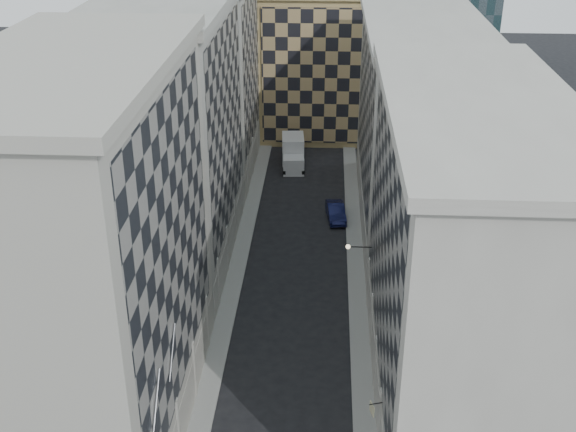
% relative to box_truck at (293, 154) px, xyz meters
% --- Properties ---
extents(sidewalk_west, '(1.50, 100.00, 0.15)m').
position_rel_box_truck_xyz_m(sidewalk_west, '(-3.75, -24.93, -1.40)').
color(sidewalk_west, gray).
rests_on(sidewalk_west, ground).
extents(sidewalk_east, '(1.50, 100.00, 0.15)m').
position_rel_box_truck_xyz_m(sidewalk_east, '(6.75, -24.93, -1.40)').
color(sidewalk_east, gray).
rests_on(sidewalk_east, ground).
extents(bldg_left_a, '(10.80, 22.80, 23.70)m').
position_rel_box_truck_xyz_m(bldg_left_a, '(-9.38, -43.93, 10.35)').
color(bldg_left_a, '#A7A396').
rests_on(bldg_left_a, ground).
extents(bldg_left_b, '(10.80, 22.80, 22.70)m').
position_rel_box_truck_xyz_m(bldg_left_b, '(-9.38, -21.93, 9.85)').
color(bldg_left_b, gray).
rests_on(bldg_left_b, ground).
extents(bldg_left_c, '(10.80, 22.80, 21.70)m').
position_rel_box_truck_xyz_m(bldg_left_c, '(-9.38, 0.07, 9.35)').
color(bldg_left_c, '#A7A396').
rests_on(bldg_left_c, ground).
extents(bldg_right_a, '(10.80, 26.80, 20.70)m').
position_rel_box_truck_xyz_m(bldg_right_a, '(12.38, -39.93, 8.85)').
color(bldg_right_a, '#A6A298').
rests_on(bldg_right_a, ground).
extents(bldg_right_b, '(10.80, 28.80, 19.70)m').
position_rel_box_truck_xyz_m(bldg_right_b, '(12.39, -12.93, 8.37)').
color(bldg_right_b, '#A6A298').
rests_on(bldg_right_b, ground).
extents(tan_block, '(16.80, 14.80, 18.80)m').
position_rel_box_truck_xyz_m(tan_block, '(3.50, 12.97, 7.96)').
color(tan_block, tan).
rests_on(tan_block, ground).
extents(flagpoles_left, '(0.10, 6.33, 2.33)m').
position_rel_box_truck_xyz_m(flagpoles_left, '(-4.40, -48.93, 6.53)').
color(flagpoles_left, gray).
rests_on(flagpoles_left, ground).
extents(bracket_lamp, '(1.98, 0.36, 0.36)m').
position_rel_box_truck_xyz_m(bracket_lamp, '(5.88, -30.93, 4.73)').
color(bracket_lamp, black).
rests_on(bracket_lamp, ground).
extents(box_truck, '(2.94, 6.33, 3.38)m').
position_rel_box_truck_xyz_m(box_truck, '(0.00, 0.00, 0.00)').
color(box_truck, silver).
rests_on(box_truck, ground).
extents(dark_car, '(2.22, 4.93, 1.57)m').
position_rel_box_truck_xyz_m(dark_car, '(4.98, -13.86, -0.69)').
color(dark_car, '#10153E').
rests_on(dark_car, ground).
extents(shop_sign, '(0.79, 0.70, 0.79)m').
position_rel_box_truck_xyz_m(shop_sign, '(6.91, -46.14, 2.36)').
color(shop_sign, black).
rests_on(shop_sign, ground).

